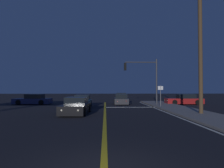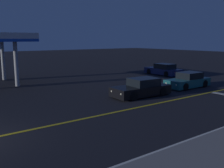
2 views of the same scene
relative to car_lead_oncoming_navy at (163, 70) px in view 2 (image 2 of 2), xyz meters
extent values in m
cube|color=gold|center=(9.32, -12.35, -0.58)|extent=(0.20, 31.85, 0.01)
cube|color=silver|center=(14.54, -12.35, -0.58)|extent=(0.16, 31.85, 0.01)
cube|color=navy|center=(-0.07, 0.00, -0.14)|extent=(4.69, 2.05, 0.68)
cube|color=black|center=(0.21, -0.01, 0.46)|extent=(2.18, 1.70, 0.60)
cylinder|color=black|center=(-1.53, -0.84, -0.26)|extent=(0.65, 0.24, 0.64)
cylinder|color=black|center=(-1.47, 0.94, -0.26)|extent=(0.65, 0.24, 0.64)
cylinder|color=black|center=(1.34, -0.93, -0.26)|extent=(0.65, 0.24, 0.64)
cylinder|color=black|center=(1.40, 0.84, -0.26)|extent=(0.65, 0.24, 0.64)
sphere|color=#FFF4CC|center=(-2.34, -0.51, -0.06)|extent=(0.18, 0.18, 0.18)
sphere|color=#FFF4CC|center=(-2.30, 0.67, -0.06)|extent=(0.18, 0.18, 0.18)
sphere|color=red|center=(2.18, -0.66, -0.06)|extent=(0.14, 0.14, 0.14)
sphere|color=red|center=(2.22, 0.51, -0.06)|extent=(0.14, 0.14, 0.14)
cube|color=black|center=(6.98, -10.07, -0.14)|extent=(2.08, 4.59, 0.68)
cube|color=black|center=(7.00, -9.80, 0.46)|extent=(1.70, 2.15, 0.60)
cylinder|color=black|center=(7.79, -11.50, -0.26)|extent=(0.25, 0.65, 0.64)
cylinder|color=black|center=(6.05, -11.42, -0.26)|extent=(0.25, 0.65, 0.64)
cylinder|color=black|center=(7.92, -8.71, -0.26)|extent=(0.25, 0.65, 0.64)
cylinder|color=black|center=(6.17, -8.63, -0.26)|extent=(0.25, 0.65, 0.64)
sphere|color=#FFF4CC|center=(7.46, -12.28, -0.06)|extent=(0.18, 0.18, 0.18)
sphere|color=#FFF4CC|center=(6.30, -12.23, -0.06)|extent=(0.18, 0.18, 0.18)
sphere|color=red|center=(7.67, -7.89, -0.06)|extent=(0.14, 0.14, 0.14)
sphere|color=red|center=(6.51, -7.84, -0.06)|extent=(0.14, 0.14, 0.14)
cube|color=#195960|center=(6.83, -4.36, -0.14)|extent=(1.78, 4.32, 0.68)
cube|color=black|center=(6.83, -4.10, 0.46)|extent=(1.52, 1.99, 0.60)
cylinder|color=black|center=(7.64, -5.70, -0.26)|extent=(0.22, 0.64, 0.64)
cylinder|color=black|center=(6.01, -5.69, -0.26)|extent=(0.22, 0.64, 0.64)
cylinder|color=black|center=(7.66, -3.03, -0.26)|extent=(0.22, 0.64, 0.64)
cylinder|color=black|center=(6.02, -3.02, -0.26)|extent=(0.22, 0.64, 0.64)
sphere|color=#FFF4CC|center=(7.37, -6.46, -0.06)|extent=(0.18, 0.18, 0.18)
sphere|color=#FFF4CC|center=(6.28, -6.45, -0.06)|extent=(0.18, 0.18, 0.18)
sphere|color=red|center=(7.39, -2.25, -0.06)|extent=(0.14, 0.14, 0.14)
sphere|color=red|center=(6.29, -2.25, -0.06)|extent=(0.14, 0.14, 0.14)
cylinder|color=silver|center=(-7.26, -16.25, 1.54)|extent=(0.36, 0.36, 4.24)
cylinder|color=silver|center=(-2.70, -16.25, 1.54)|extent=(0.36, 0.36, 4.24)
camera|label=1|loc=(9.35, -26.46, 1.44)|focal=32.35mm
camera|label=2|loc=(20.97, -23.05, 3.66)|focal=41.54mm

